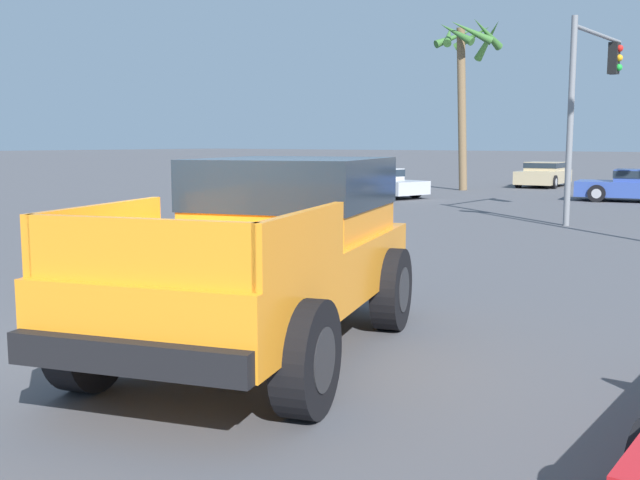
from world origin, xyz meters
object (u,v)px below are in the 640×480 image
at_px(palm_tree_tall, 467,61).
at_px(parked_car_silver, 377,182).
at_px(parked_car_blue, 639,185).
at_px(parked_car_tan, 544,174).
at_px(orange_pickup_truck, 274,241).
at_px(traffic_light_main, 592,83).

bearing_deg(palm_tree_tall, parked_car_silver, -99.58).
xyz_separation_m(parked_car_silver, palm_tree_tall, (0.96, 5.71, 5.07)).
xyz_separation_m(parked_car_blue, palm_tree_tall, (-7.91, 2.01, 5.05)).
bearing_deg(parked_car_tan, palm_tree_tall, 63.45).
relative_size(orange_pickup_truck, parked_car_blue, 1.21).
height_order(parked_car_tan, traffic_light_main, traffic_light_main).
bearing_deg(parked_car_silver, parked_car_blue, 126.46).
relative_size(orange_pickup_truck, parked_car_silver, 1.22).
bearing_deg(parked_car_tan, traffic_light_main, 109.14).
xyz_separation_m(orange_pickup_truck, parked_car_blue, (-1.98, 22.65, -0.54)).
height_order(parked_car_blue, parked_car_tan, parked_car_tan).
bearing_deg(parked_car_silver, traffic_light_main, 80.96).
relative_size(parked_car_tan, traffic_light_main, 0.80).
distance_m(orange_pickup_truck, traffic_light_main, 15.26).
relative_size(parked_car_silver, traffic_light_main, 0.83).
bearing_deg(parked_car_silver, orange_pickup_truck, 43.68).
distance_m(parked_car_blue, parked_car_silver, 9.62).
xyz_separation_m(parked_car_tan, palm_tree_tall, (-1.86, -4.81, 5.04)).
bearing_deg(parked_car_blue, traffic_light_main, 173.61).
height_order(parked_car_blue, palm_tree_tall, palm_tree_tall).
distance_m(traffic_light_main, palm_tree_tall, 13.02).
bearing_deg(traffic_light_main, parked_car_blue, 4.19).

